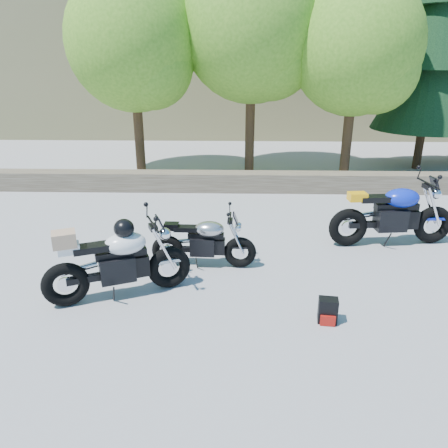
{
  "coord_description": "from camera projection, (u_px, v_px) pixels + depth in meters",
  "views": [
    {
      "loc": [
        0.39,
        -5.78,
        3.33
      ],
      "look_at": [
        0.2,
        1.0,
        0.75
      ],
      "focal_mm": 35.0,
      "sensor_mm": 36.0,
      "label": 1
    }
  ],
  "objects": [
    {
      "name": "white_bike",
      "position": [
        117.0,
        260.0,
        6.33
      ],
      "size": [
        2.07,
        1.03,
        1.2
      ],
      "rotation": [
        0.0,
        0.0,
        0.4
      ],
      "color": "black",
      "rests_on": "ground"
    },
    {
      "name": "tree_decid_mid",
      "position": [
        256.0,
        31.0,
        12.17
      ],
      "size": [
        4.08,
        4.08,
        6.24
      ],
      "color": "#382314",
      "rests_on": "ground"
    },
    {
      "name": "stone_wall",
      "position": [
        221.0,
        182.0,
        11.64
      ],
      "size": [
        22.0,
        0.55,
        0.5
      ],
      "primitive_type": "cube",
      "color": "brown",
      "rests_on": "ground"
    },
    {
      "name": "backpack",
      "position": [
        328.0,
        311.0,
        5.84
      ],
      "size": [
        0.28,
        0.24,
        0.35
      ],
      "rotation": [
        0.0,
        0.0,
        -0.13
      ],
      "color": "black",
      "rests_on": "ground"
    },
    {
      "name": "blue_bike",
      "position": [
        393.0,
        215.0,
        8.16
      ],
      "size": [
        2.39,
        0.76,
        1.2
      ],
      "rotation": [
        0.0,
        0.0,
        0.11
      ],
      "color": "black",
      "rests_on": "ground"
    },
    {
      "name": "tree_decid_right",
      "position": [
        360.0,
        52.0,
        11.73
      ],
      "size": [
        3.54,
        3.54,
        5.41
      ],
      "color": "#382314",
      "rests_on": "ground"
    },
    {
      "name": "tree_decid_left",
      "position": [
        136.0,
        47.0,
        12.03
      ],
      "size": [
        3.67,
        3.67,
        5.62
      ],
      "color": "#382314",
      "rests_on": "ground"
    },
    {
      "name": "conifer_near",
      "position": [
        435.0,
        46.0,
        12.78
      ],
      "size": [
        3.17,
        3.17,
        7.06
      ],
      "color": "#382314",
      "rests_on": "ground"
    },
    {
      "name": "silver_bike",
      "position": [
        204.0,
        243.0,
        7.32
      ],
      "size": [
        1.78,
        0.56,
        0.89
      ],
      "rotation": [
        0.0,
        0.0,
        -0.03
      ],
      "color": "black",
      "rests_on": "ground"
    },
    {
      "name": "ground",
      "position": [
        209.0,
        294.0,
        6.59
      ],
      "size": [
        90.0,
        90.0,
        0.0
      ],
      "primitive_type": "plane",
      "color": "#949499",
      "rests_on": "ground"
    }
  ]
}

